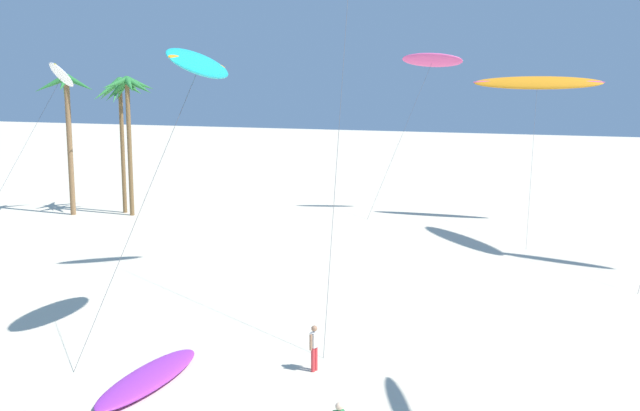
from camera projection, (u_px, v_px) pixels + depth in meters
name	position (u px, v px, depth m)	size (l,w,h in m)	color
palm_tree_0	(120.00, 98.00, 57.53)	(4.56, 4.42, 10.30)	brown
palm_tree_1	(128.00, 98.00, 56.32)	(3.91, 4.37, 10.38)	brown
palm_tree_2	(68.00, 103.00, 56.63)	(4.43, 4.63, 10.55)	olive
flying_kite_0	(62.00, 75.00, 45.41)	(5.89, 12.80, 11.42)	white
flying_kite_2	(199.00, 64.00, 28.33)	(3.63, 7.41, 11.45)	#19B2B7
flying_kite_3	(432.00, 60.00, 56.49)	(5.98, 5.26, 12.24)	#EA5193
flying_kite_6	(537.00, 83.00, 53.20)	(8.93, 10.14, 10.48)	orange
grounded_kite_1	(149.00, 378.00, 25.65)	(1.76, 5.77, 0.38)	purple
person_foreground_walker	(314.00, 346.00, 26.62)	(0.27, 0.50, 1.65)	red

